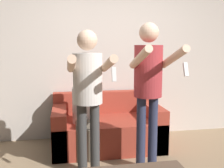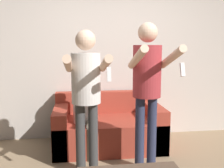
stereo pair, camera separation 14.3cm
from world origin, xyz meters
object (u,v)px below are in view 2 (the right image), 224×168
Objects in this scene: couch at (108,128)px; person_standing_left at (86,87)px; person_seated at (84,108)px; person_standing_right at (147,80)px.

person_standing_left is at bearing -111.19° from couch.
couch is 1.34× the size of person_seated.
couch is at bearing 31.43° from person_seated.
couch is 0.89× the size of person_standing_right.
person_standing_left reaches higher than couch.
person_standing_right is at bearing -43.94° from person_seated.
person_standing_left is at bearing -179.70° from person_standing_right.
person_seated is at bearing -148.57° from couch.
person_standing_left is 0.80m from person_seated.
person_seated is (-0.01, 0.68, -0.41)m from person_standing_left.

